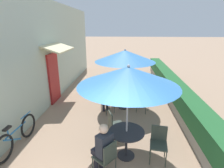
{
  "coord_description": "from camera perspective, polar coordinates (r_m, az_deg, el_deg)",
  "views": [
    {
      "loc": [
        0.66,
        -1.6,
        3.14
      ],
      "look_at": [
        0.15,
        4.91,
        1.0
      ],
      "focal_mm": 28.0,
      "sensor_mm": 36.0,
      "label": 1
    }
  ],
  "objects": [
    {
      "name": "seated_patron_near_right",
      "position": [
        3.98,
        -3.03,
        -19.86
      ],
      "size": [
        0.51,
        0.5,
        1.25
      ],
      "rotation": [
        0.0,
        0.0,
        7.18
      ],
      "color": "#23232D",
      "rests_on": "ground_plane"
    },
    {
      "name": "patio_table_near",
      "position": [
        4.51,
        4.74,
        -16.88
      ],
      "size": [
        0.87,
        0.87,
        0.73
      ],
      "color": "#28282D",
      "rests_on": "ground_plane"
    },
    {
      "name": "cafe_chair_mid_back",
      "position": [
        6.55,
        -1.06,
        -5.48
      ],
      "size": [
        0.56,
        0.56,
        0.87
      ],
      "rotation": [
        0.0,
        0.0,
        13.23
      ],
      "color": "#384238",
      "rests_on": "ground_plane"
    },
    {
      "name": "planter_hedge",
      "position": [
        8.19,
        19.02,
        -1.43
      ],
      "size": [
        0.6,
        10.95,
        1.01
      ],
      "color": "gray",
      "rests_on": "ground_plane"
    },
    {
      "name": "patio_umbrella_near",
      "position": [
        3.84,
        5.34,
        2.53
      ],
      "size": [
        2.27,
        2.27,
        2.37
      ],
      "color": "#B7B7BC",
      "rests_on": "ground_plane"
    },
    {
      "name": "coffee_cup_mid",
      "position": [
        6.84,
        4.8,
        -2.2
      ],
      "size": [
        0.07,
        0.07,
        0.09
      ],
      "color": "#232328",
      "rests_on": "patio_table_mid"
    },
    {
      "name": "cafe_chair_near_back",
      "position": [
        4.58,
        15.0,
        -17.51
      ],
      "size": [
        0.45,
        0.45,
        0.87
      ],
      "rotation": [
        0.0,
        0.0,
        9.28
      ],
      "color": "#384238",
      "rests_on": "ground_plane"
    },
    {
      "name": "patio_umbrella_mid",
      "position": [
        6.59,
        4.27,
        9.12
      ],
      "size": [
        2.27,
        2.27,
        2.37
      ],
      "color": "#B7B7BC",
      "rests_on": "ground_plane"
    },
    {
      "name": "cafe_chair_near_left",
      "position": [
        5.12,
        0.64,
        -12.66
      ],
      "size": [
        0.52,
        0.52,
        0.87
      ],
      "rotation": [
        0.0,
        0.0,
        5.09
      ],
      "color": "#384238",
      "rests_on": "ground_plane"
    },
    {
      "name": "seated_patron_mid_back",
      "position": [
        6.57,
        -1.6,
        -3.79
      ],
      "size": [
        0.5,
        0.51,
        1.25
      ],
      "rotation": [
        0.0,
        0.0,
        13.23
      ],
      "color": "#23232D",
      "rests_on": "ground_plane"
    },
    {
      "name": "cafe_chair_mid_left",
      "position": [
        6.85,
        10.23,
        -4.67
      ],
      "size": [
        0.52,
        0.52,
        0.87
      ],
      "rotation": [
        0.0,
        0.0,
        9.04
      ],
      "color": "#384238",
      "rests_on": "ground_plane"
    },
    {
      "name": "patio_table_mid",
      "position": [
        7.0,
        3.97,
        -3.56
      ],
      "size": [
        0.87,
        0.87,
        0.73
      ],
      "color": "#28282D",
      "rests_on": "ground_plane"
    },
    {
      "name": "cafe_chair_near_right",
      "position": [
        4.03,
        -1.79,
        -22.46
      ],
      "size": [
        0.56,
        0.56,
        0.87
      ],
      "rotation": [
        0.0,
        0.0,
        7.18
      ],
      "color": "#384238",
      "rests_on": "ground_plane"
    },
    {
      "name": "cafe_chair_mid_right",
      "position": [
        7.73,
        2.67,
        -1.72
      ],
      "size": [
        0.45,
        0.45,
        0.87
      ],
      "rotation": [
        0.0,
        0.0,
        11.14
      ],
      "color": "#384238",
      "rests_on": "ground_plane"
    },
    {
      "name": "cafe_facade_wall",
      "position": [
        8.17,
        -18.91,
        9.78
      ],
      "size": [
        0.98,
        11.95,
        4.2
      ],
      "color": "#B2C1AD",
      "rests_on": "ground_plane"
    },
    {
      "name": "bicycle_leaning",
      "position": [
        5.51,
        -28.61,
        -14.57
      ],
      "size": [
        0.12,
        1.76,
        0.79
      ],
      "rotation": [
        0.0,
        0.0,
        -0.03
      ],
      "color": "black",
      "rests_on": "ground_plane"
    }
  ]
}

